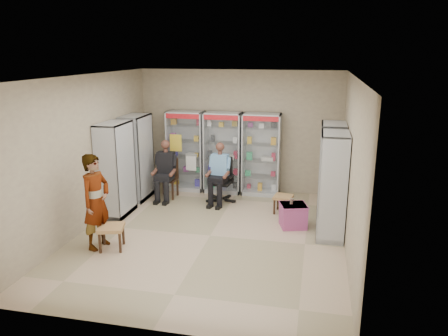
% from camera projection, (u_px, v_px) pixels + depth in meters
% --- Properties ---
extents(floor, '(6.00, 6.00, 0.00)m').
position_uv_depth(floor, '(210.00, 236.00, 8.37)').
color(floor, tan).
rests_on(floor, ground).
extents(room_shell, '(5.02, 6.02, 3.01)m').
position_uv_depth(room_shell, '(209.00, 135.00, 7.86)').
color(room_shell, tan).
rests_on(room_shell, ground).
extents(cabinet_back_left, '(0.90, 0.50, 2.00)m').
position_uv_depth(cabinet_back_left, '(186.00, 151.00, 10.96)').
color(cabinet_back_left, silver).
rests_on(cabinet_back_left, floor).
extents(cabinet_back_mid, '(0.90, 0.50, 2.00)m').
position_uv_depth(cabinet_back_mid, '(223.00, 153.00, 10.76)').
color(cabinet_back_mid, '#A5A7AC').
rests_on(cabinet_back_mid, floor).
extents(cabinet_back_right, '(0.90, 0.50, 2.00)m').
position_uv_depth(cabinet_back_right, '(261.00, 155.00, 10.57)').
color(cabinet_back_right, silver).
rests_on(cabinet_back_right, floor).
extents(cabinet_right_far, '(0.90, 0.50, 2.00)m').
position_uv_depth(cabinet_right_far, '(331.00, 170.00, 9.17)').
color(cabinet_right_far, '#A2A5A9').
rests_on(cabinet_right_far, floor).
extents(cabinet_right_near, '(0.90, 0.50, 2.00)m').
position_uv_depth(cabinet_right_near, '(332.00, 186.00, 8.13)').
color(cabinet_right_near, silver).
rests_on(cabinet_right_near, floor).
extents(cabinet_left_far, '(0.90, 0.50, 2.00)m').
position_uv_depth(cabinet_left_far, '(137.00, 158.00, 10.27)').
color(cabinet_left_far, '#A0A1A7').
rests_on(cabinet_left_far, floor).
extents(cabinet_left_near, '(0.90, 0.50, 2.00)m').
position_uv_depth(cabinet_left_near, '(116.00, 170.00, 9.23)').
color(cabinet_left_near, '#B7BABF').
rests_on(cabinet_left_near, floor).
extents(wooden_chair, '(0.42, 0.42, 0.94)m').
position_uv_depth(wooden_chair, '(168.00, 179.00, 10.46)').
color(wooden_chair, black).
rests_on(wooden_chair, floor).
extents(seated_customer, '(0.44, 0.60, 1.34)m').
position_uv_depth(seated_customer, '(167.00, 171.00, 10.36)').
color(seated_customer, black).
rests_on(seated_customer, floor).
extents(office_chair, '(0.64, 0.64, 1.05)m').
position_uv_depth(office_chair, '(221.00, 180.00, 10.15)').
color(office_chair, black).
rests_on(office_chair, floor).
extents(seated_shopkeeper, '(0.51, 0.66, 1.34)m').
position_uv_depth(seated_shopkeeper, '(220.00, 175.00, 10.06)').
color(seated_shopkeeper, '#75B5E8').
rests_on(seated_shopkeeper, floor).
extents(pink_trunk, '(0.60, 0.59, 0.47)m').
position_uv_depth(pink_trunk, '(293.00, 216.00, 8.75)').
color(pink_trunk, '#9D3F7C').
rests_on(pink_trunk, floor).
extents(tea_glass, '(0.07, 0.07, 0.11)m').
position_uv_depth(tea_glass, '(291.00, 201.00, 8.72)').
color(tea_glass, '#521507').
rests_on(tea_glass, pink_trunk).
extents(woven_stool_a, '(0.44, 0.44, 0.39)m').
position_uv_depth(woven_stool_a, '(283.00, 204.00, 9.52)').
color(woven_stool_a, '#A16843').
rests_on(woven_stool_a, floor).
extents(woven_stool_b, '(0.53, 0.53, 0.43)m').
position_uv_depth(woven_stool_b, '(112.00, 237.00, 7.78)').
color(woven_stool_b, olive).
rests_on(woven_stool_b, floor).
extents(standing_man, '(0.54, 0.70, 1.72)m').
position_uv_depth(standing_man, '(96.00, 202.00, 7.69)').
color(standing_man, gray).
rests_on(standing_man, floor).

